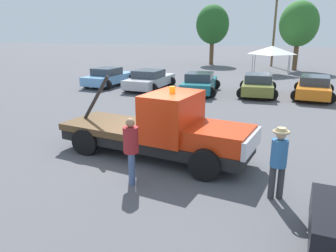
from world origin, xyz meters
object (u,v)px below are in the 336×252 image
object	(u,v)px
canopy_tent_white	(272,50)
utility_pole	(275,18)
parked_car_silver	(150,80)
parked_car_orange	(314,87)
tow_truck	(164,130)
person_at_hood	(131,146)
parked_car_olive	(258,85)
traffic_cone	(174,124)
tree_center	(299,24)
tree_left	(213,25)
parked_car_teal	(200,83)
person_near_truck	(279,158)
parked_car_skyblue	(108,77)

from	to	relation	value
canopy_tent_white	utility_pole	size ratio (longest dim) A/B	0.32
parked_car_silver	parked_car_orange	distance (m)	10.50
tow_truck	person_at_hood	distance (m)	1.99
parked_car_olive	canopy_tent_white	world-z (taller)	canopy_tent_white
traffic_cone	tree_center	bearing A→B (deg)	77.12
tree_left	parked_car_teal	bearing A→B (deg)	-81.19
tow_truck	tree_center	xyz separation A→B (m)	(4.87, 26.90, 3.60)
person_at_hood	tree_left	size ratio (longest dim) A/B	0.26
tow_truck	person_at_hood	world-z (taller)	tow_truck
person_near_truck	utility_pole	distance (m)	31.88
person_at_hood	tree_left	distance (m)	32.48
parked_car_silver	person_near_truck	bearing A→B (deg)	-144.37
tow_truck	utility_pole	bearing A→B (deg)	94.46
parked_car_skyblue	parked_car_orange	size ratio (longest dim) A/B	0.92
parked_car_olive	traffic_cone	size ratio (longest dim) A/B	8.36
parked_car_silver	utility_pole	size ratio (longest dim) A/B	0.49
canopy_tent_white	utility_pole	xyz separation A→B (m)	(-0.10, 7.48, 3.01)
tree_left	tree_center	distance (m)	9.75
parked_car_skyblue	parked_car_silver	world-z (taller)	same
person_at_hood	parked_car_skyblue	xyz separation A→B (m)	(-8.22, 14.03, -0.39)
canopy_tent_white	utility_pole	world-z (taller)	utility_pole
parked_car_silver	parked_car_teal	world-z (taller)	same
person_at_hood	tree_left	bearing A→B (deg)	67.38
tow_truck	parked_car_orange	size ratio (longest dim) A/B	1.31
traffic_cone	person_near_truck	bearing A→B (deg)	-49.03
tree_center	traffic_cone	bearing A→B (deg)	-102.88
person_at_hood	parked_car_silver	size ratio (longest dim) A/B	0.37
parked_car_skyblue	canopy_tent_white	world-z (taller)	canopy_tent_white
tow_truck	person_near_truck	distance (m)	3.81
tow_truck	parked_car_skyblue	world-z (taller)	tow_truck
tow_truck	parked_car_olive	xyz separation A→B (m)	(2.15, 11.89, -0.27)
tow_truck	person_at_hood	bearing A→B (deg)	-87.01
tree_left	parked_car_olive	bearing A→B (deg)	-70.27
parked_car_teal	parked_car_orange	size ratio (longest dim) A/B	0.94
parked_car_teal	tree_center	xyz separation A→B (m)	(6.34, 15.49, 3.87)
parked_car_teal	parked_car_olive	size ratio (longest dim) A/B	1.02
person_at_hood	canopy_tent_white	distance (m)	24.63
parked_car_teal	tree_center	bearing A→B (deg)	-27.10
parked_car_olive	tree_left	size ratio (longest dim) A/B	0.68
tow_truck	canopy_tent_white	world-z (taller)	canopy_tent_white
parked_car_skyblue	tree_left	xyz separation A→B (m)	(4.08, 17.99, 3.91)
parked_car_teal	tree_left	xyz separation A→B (m)	(-2.89, 18.64, 3.91)
person_at_hood	parked_car_orange	bearing A→B (deg)	38.18
tree_center	utility_pole	size ratio (longest dim) A/B	0.68
person_at_hood	utility_pole	xyz separation A→B (m)	(2.76, 31.92, 4.18)
tow_truck	parked_car_silver	bearing A→B (deg)	122.67
canopy_tent_white	tree_left	world-z (taller)	tree_left
parked_car_olive	utility_pole	xyz separation A→B (m)	(0.39, 18.05, 4.57)
person_at_hood	parked_car_olive	xyz separation A→B (m)	(2.37, 13.87, -0.39)
person_at_hood	tree_left	xyz separation A→B (m)	(-4.14, 32.02, 3.52)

